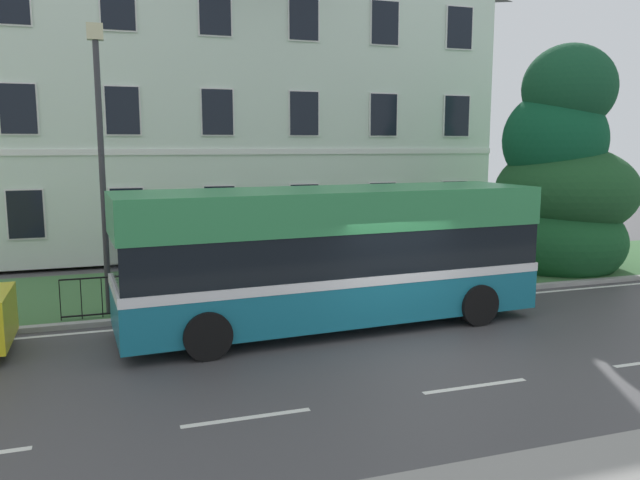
{
  "coord_description": "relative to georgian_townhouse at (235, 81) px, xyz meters",
  "views": [
    {
      "loc": [
        -5.8,
        -10.71,
        4.12
      ],
      "look_at": [
        -0.43,
        5.36,
        1.54
      ],
      "focal_mm": 35.18,
      "sensor_mm": 36.0,
      "label": 1
    }
  ],
  "objects": [
    {
      "name": "litter_bin",
      "position": [
        -1.84,
        -10.88,
        -6.01
      ],
      "size": [
        0.53,
        0.53,
        1.17
      ],
      "color": "#23472D",
      "rests_on": "ground_plane"
    },
    {
      "name": "single_decker_bus",
      "position": [
        -0.43,
        -13.35,
        -5.07
      ],
      "size": [
        9.69,
        3.13,
        3.15
      ],
      "rotation": [
        0.0,
        0.0,
        0.06
      ],
      "color": "#176C83",
      "rests_on": "ground_plane"
    },
    {
      "name": "evergreen_tree",
      "position": [
        8.8,
        -9.6,
        -3.88
      ],
      "size": [
        4.75,
        4.53,
        7.79
      ],
      "color": "#423328",
      "rests_on": "ground_plane"
    },
    {
      "name": "ground_plane",
      "position": [
        0.68,
        -14.68,
        -6.74
      ],
      "size": [
        60.0,
        56.0,
        0.18
      ],
      "color": "#444345"
    },
    {
      "name": "street_lamp_post",
      "position": [
        -5.3,
        -10.95,
        -2.76
      ],
      "size": [
        0.36,
        0.24,
        6.7
      ],
      "color": "#333338",
      "rests_on": "ground_plane"
    },
    {
      "name": "georgian_townhouse",
      "position": [
        0.0,
        0.0,
        0.0
      ],
      "size": [
        18.93,
        9.59,
        13.13
      ],
      "color": "silver",
      "rests_on": "ground_plane"
    },
    {
      "name": "iron_verge_railing",
      "position": [
        -0.0,
        -11.38,
        -6.1
      ],
      "size": [
        12.72,
        0.04,
        0.97
      ],
      "color": "black",
      "rests_on": "ground_plane"
    }
  ]
}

